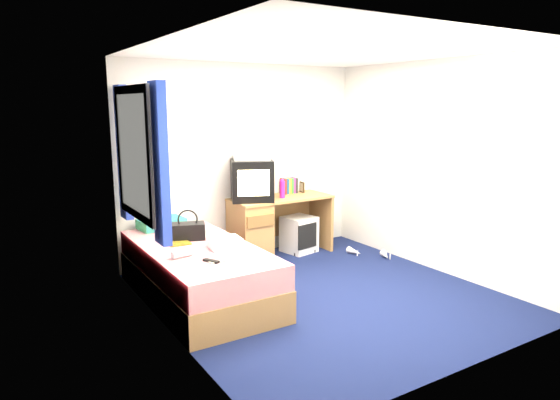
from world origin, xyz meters
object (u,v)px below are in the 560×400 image
crt_tv (252,180)px  white_heels (370,254)px  bed (199,273)px  aerosol_can (268,191)px  pink_water_bottle (282,190)px  magazine (177,242)px  handbag (188,231)px  vcr (251,156)px  colour_swatch_fan (221,261)px  remote_control (211,261)px  water_bottle (182,254)px  pillow (162,223)px  picture_frame (302,187)px  towel (225,243)px  storage_cube (299,234)px  desk (262,226)px

crt_tv → white_heels: crt_tv is taller
bed → white_heels: bed is taller
crt_tv → aerosol_can: size_ratio=3.57×
pink_water_bottle → magazine: pink_water_bottle is taller
magazine → white_heels: 2.56m
handbag → white_heels: 2.44m
vcr → colour_swatch_fan: size_ratio=1.94×
magazine → remote_control: remote_control is taller
white_heels → water_bottle: bearing=-171.3°
handbag → white_heels: (2.37, -0.14, -0.59)m
pillow → handbag: handbag is taller
picture_frame → water_bottle: 2.51m
bed → towel: 0.43m
storage_cube → white_heels: bearing=-56.8°
crt_tv → remote_control: bearing=-107.2°
pillow → desk: 1.28m
pink_water_bottle → white_heels: size_ratio=0.38×
picture_frame → towel: bearing=-135.5°
pillow → picture_frame: (1.97, 0.09, 0.23)m
crt_tv → magazine: size_ratio=2.27×
vcr → bed: bearing=-118.7°
pillow → vcr: 1.33m
magazine → aerosol_can: bearing=24.5°
handbag → magazine: 0.18m
pillow → colour_swatch_fan: 1.45m
colour_swatch_fan → picture_frame: bearing=38.8°
bed → remote_control: remote_control is taller
pink_water_bottle → storage_cube: bearing=6.3°
handbag → magazine: handbag is taller
aerosol_can → storage_cube: bearing=-9.5°
pillow → pink_water_bottle: bearing=-4.2°
colour_swatch_fan → remote_control: bearing=156.2°
vcr → pink_water_bottle: bearing=12.0°
desk → crt_tv: (-0.13, -0.00, 0.59)m
picture_frame → pillow: bearing=-167.5°
crt_tv → picture_frame: crt_tv is taller
towel → remote_control: size_ratio=1.84×
desk → towel: desk is taller
bed → towel: towel is taller
vcr → storage_cube: bearing=19.1°
bed → pillow: size_ratio=4.12×
crt_tv → handbag: crt_tv is taller
desk → picture_frame: (0.70, 0.13, 0.41)m
bed → pink_water_bottle: size_ratio=9.45×
crt_tv → aerosol_can: (0.24, 0.03, -0.16)m
white_heels → magazine: bearing=178.2°
storage_cube → magazine: (-1.87, -0.58, 0.31)m
water_bottle → desk: bearing=37.2°
desk → storage_cube: size_ratio=2.79×
colour_swatch_fan → remote_control: remote_control is taller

